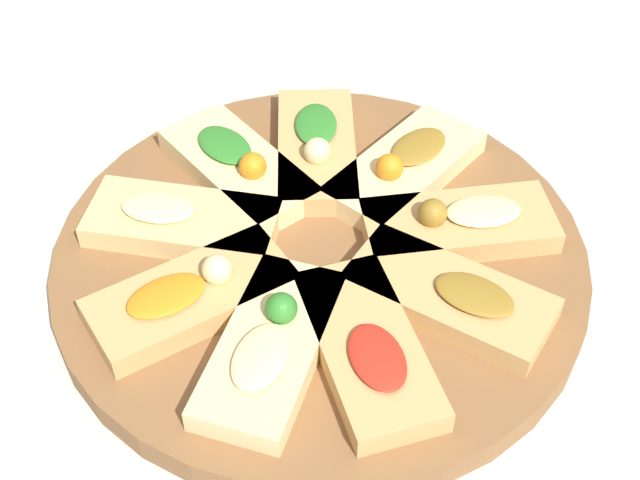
% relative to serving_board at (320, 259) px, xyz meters
% --- Properties ---
extents(ground_plane, '(3.00, 3.00, 0.00)m').
position_rel_serving_board_xyz_m(ground_plane, '(0.00, 0.00, -0.01)').
color(ground_plane, beige).
extents(serving_board, '(0.43, 0.43, 0.02)m').
position_rel_serving_board_xyz_m(serving_board, '(0.00, 0.00, 0.00)').
color(serving_board, brown).
rests_on(serving_board, ground_plane).
extents(focaccia_slice_0, '(0.13, 0.17, 0.03)m').
position_rel_serving_board_xyz_m(focaccia_slice_0, '(0.05, 0.10, 0.02)').
color(focaccia_slice_0, tan).
rests_on(focaccia_slice_0, serving_board).
extents(focaccia_slice_1, '(0.10, 0.16, 0.03)m').
position_rel_serving_board_xyz_m(focaccia_slice_1, '(-0.03, 0.11, 0.02)').
color(focaccia_slice_1, tan).
rests_on(focaccia_slice_1, serving_board).
extents(focaccia_slice_2, '(0.16, 0.14, 0.04)m').
position_rel_serving_board_xyz_m(focaccia_slice_2, '(-0.09, 0.07, 0.02)').
color(focaccia_slice_2, tan).
rests_on(focaccia_slice_2, serving_board).
extents(focaccia_slice_3, '(0.16, 0.08, 0.04)m').
position_rel_serving_board_xyz_m(focaccia_slice_3, '(-0.11, -0.01, 0.02)').
color(focaccia_slice_3, '#E5C689').
rests_on(focaccia_slice_3, serving_board).
extents(focaccia_slice_4, '(0.15, 0.16, 0.04)m').
position_rel_serving_board_xyz_m(focaccia_slice_4, '(-0.08, -0.08, 0.02)').
color(focaccia_slice_4, tan).
rests_on(focaccia_slice_4, serving_board).
extents(focaccia_slice_5, '(0.08, 0.16, 0.04)m').
position_rel_serving_board_xyz_m(focaccia_slice_5, '(-0.01, -0.11, 0.02)').
color(focaccia_slice_5, '#E5C689').
rests_on(focaccia_slice_5, serving_board).
extents(focaccia_slice_6, '(0.14, 0.16, 0.03)m').
position_rel_serving_board_xyz_m(focaccia_slice_6, '(0.07, -0.09, 0.02)').
color(focaccia_slice_6, '#DBB775').
rests_on(focaccia_slice_6, serving_board).
extents(focaccia_slice_7, '(0.16, 0.10, 0.04)m').
position_rel_serving_board_xyz_m(focaccia_slice_7, '(0.11, -0.02, 0.02)').
color(focaccia_slice_7, tan).
rests_on(focaccia_slice_7, serving_board).
extents(focaccia_slice_8, '(0.17, 0.13, 0.04)m').
position_rel_serving_board_xyz_m(focaccia_slice_8, '(0.10, 0.05, 0.02)').
color(focaccia_slice_8, '#E5C689').
rests_on(focaccia_slice_8, serving_board).
extents(napkin_stack, '(0.13, 0.12, 0.01)m').
position_rel_serving_board_xyz_m(napkin_stack, '(0.05, -0.40, -0.01)').
color(napkin_stack, white).
rests_on(napkin_stack, ground_plane).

